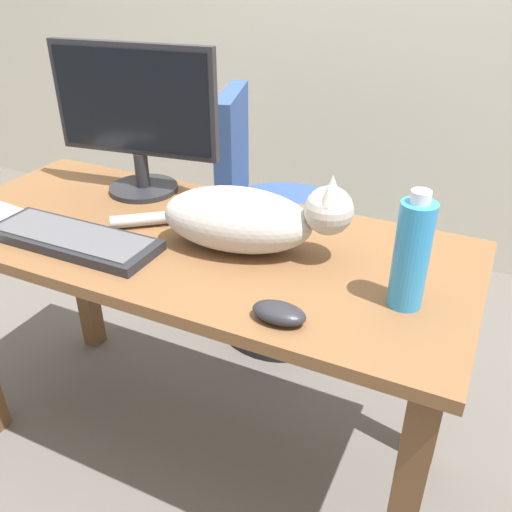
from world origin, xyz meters
name	(u,v)px	position (x,y,z in m)	size (l,w,h in m)	color
ground_plane	(204,440)	(0.00, 0.00, 0.00)	(8.00, 8.00, 0.00)	#59544F
desk	(193,277)	(0.00, 0.00, 0.61)	(1.39, 0.60, 0.73)	brown
office_chair	(270,235)	(-0.07, 0.64, 0.41)	(0.50, 0.48, 0.94)	black
monitor	(135,115)	(-0.28, 0.19, 0.95)	(0.48, 0.20, 0.42)	#232328
keyboard	(73,239)	(-0.24, -0.16, 0.74)	(0.44, 0.15, 0.03)	#232328
cat	(247,218)	(0.15, 0.01, 0.81)	(0.61, 0.24, 0.20)	#B2ADA8
computer_mouse	(279,313)	(0.34, -0.23, 0.74)	(0.11, 0.06, 0.04)	#232328
water_bottle	(412,254)	(0.54, -0.06, 0.84)	(0.07, 0.07, 0.25)	#2D8CD1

